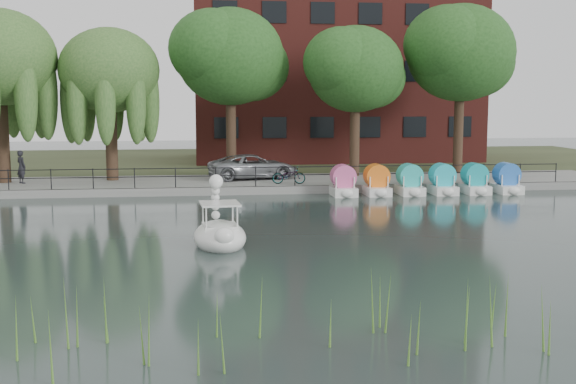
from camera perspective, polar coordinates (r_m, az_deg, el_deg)
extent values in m
plane|color=#3B4C4A|center=(23.49, -0.01, -4.43)|extent=(120.00, 120.00, 0.00)
cube|color=gray|center=(39.19, -2.89, 0.66)|extent=(40.00, 6.00, 0.40)
cube|color=gray|center=(36.27, -2.54, 0.11)|extent=(40.00, 0.25, 0.40)
cube|color=#47512D|center=(53.09, -3.99, 2.42)|extent=(60.00, 22.00, 0.36)
cylinder|color=black|center=(36.34, -2.58, 1.95)|extent=(32.00, 0.04, 0.04)
cylinder|color=black|center=(36.38, -2.58, 1.32)|extent=(32.00, 0.04, 0.04)
cylinder|color=black|center=(36.38, -2.58, 1.25)|extent=(0.05, 0.05, 1.00)
cube|color=#4C1E16|center=(53.90, 3.54, 12.27)|extent=(20.00, 10.00, 18.00)
cylinder|color=#473323|center=(40.67, -21.59, 3.65)|extent=(0.60, 0.60, 4.20)
cylinder|color=#473323|center=(40.16, -13.77, 3.63)|extent=(0.60, 0.60, 3.80)
ellipsoid|color=olive|center=(40.11, -13.95, 9.33)|extent=(5.32, 5.32, 4.52)
cylinder|color=#473323|center=(40.91, -4.52, 4.38)|extent=(0.60, 0.60, 4.50)
ellipsoid|color=#346B29|center=(40.91, -4.58, 10.62)|extent=(6.00, 6.00, 5.10)
cylinder|color=#473323|center=(41.33, 5.28, 4.09)|extent=(0.60, 0.60, 4.05)
ellipsoid|color=#346B29|center=(41.29, 5.35, 9.65)|extent=(5.40, 5.40, 4.59)
cylinder|color=#473323|center=(44.11, 13.31, 4.57)|extent=(0.60, 0.60, 4.72)
ellipsoid|color=#346B29|center=(44.13, 13.50, 10.64)|extent=(6.30, 6.30, 5.36)
imported|color=gray|center=(39.67, -2.78, 2.16)|extent=(3.63, 5.98, 1.55)
imported|color=gray|center=(37.34, 0.06, 1.41)|extent=(0.80, 1.78, 1.00)
imported|color=black|center=(39.98, -20.33, 2.05)|extent=(0.84, 0.85, 1.98)
ellipsoid|color=white|center=(23.77, -5.40, -3.58)|extent=(1.92, 2.82, 0.60)
cube|color=white|center=(23.62, -5.38, -2.92)|extent=(1.20, 1.29, 0.30)
cube|color=white|center=(23.54, -5.42, -0.92)|extent=(1.36, 1.45, 0.06)
ellipsoid|color=white|center=(22.61, -5.07, -3.51)|extent=(0.67, 0.54, 0.56)
sphere|color=white|center=(24.39, -5.70, 0.83)|extent=(0.48, 0.48, 0.48)
cone|color=black|center=(24.70, -5.78, 0.85)|extent=(0.22, 0.28, 0.20)
cylinder|color=yellow|center=(24.57, -5.75, 0.84)|extent=(0.27, 0.12, 0.26)
cube|color=white|center=(35.89, 4.40, 0.05)|extent=(1.15, 1.70, 0.44)
cylinder|color=#DA5897|center=(35.90, 4.38, 1.23)|extent=(0.90, 1.20, 0.90)
cube|color=white|center=(36.26, 7.04, 0.09)|extent=(1.15, 1.70, 0.44)
cylinder|color=orange|center=(36.27, 7.02, 1.26)|extent=(0.90, 1.20, 0.90)
cube|color=white|center=(36.71, 9.61, 0.14)|extent=(1.15, 1.70, 0.44)
cylinder|color=#2AB9B4|center=(36.72, 9.59, 1.28)|extent=(0.90, 1.20, 0.90)
cube|color=white|center=(37.23, 12.12, 0.18)|extent=(1.15, 1.70, 0.44)
cylinder|color=#22B8CA|center=(37.24, 12.10, 1.31)|extent=(0.90, 1.20, 0.90)
cube|color=white|center=(37.82, 14.55, 0.21)|extent=(1.15, 1.70, 0.44)
cylinder|color=#18A2AB|center=(37.83, 14.53, 1.33)|extent=(0.90, 1.20, 0.90)
cube|color=white|center=(38.48, 16.91, 0.25)|extent=(1.15, 1.70, 0.44)
cylinder|color=blue|center=(38.49, 16.89, 1.35)|extent=(0.90, 1.20, 0.90)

